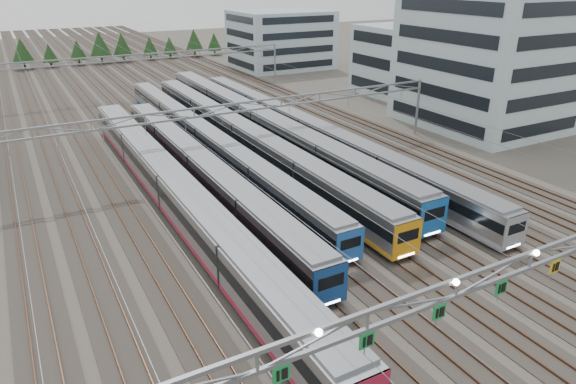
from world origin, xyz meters
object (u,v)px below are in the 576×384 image
train_e (261,124)px  train_f (307,130)px  train_c (205,139)px  train_d (242,136)px  train_b (201,169)px  depot_bldg_north (281,39)px  train_a (174,191)px  gantry_mid (240,115)px  gantry_near (531,265)px  depot_bldg_mid (403,61)px  depot_bldg_south (485,61)px  gantry_far (144,62)px

train_e → train_f: train_e is taller
train_c → train_d: bearing=-22.4°
train_b → depot_bldg_north: (44.37, 64.62, 4.66)m
train_f → train_a: bearing=-151.4°
train_e → gantry_mid: (-6.75, -8.32, 4.10)m
train_d → depot_bldg_north: 66.16m
train_f → depot_bldg_north: bearing=65.3°
gantry_near → depot_bldg_mid: depot_bldg_mid is taller
gantry_near → depot_bldg_south: size_ratio=2.56×
train_e → train_f: bearing=-49.0°
depot_bldg_south → depot_bldg_north: 61.26m
gantry_near → gantry_far: gantry_near is taller
depot_bldg_mid → depot_bldg_north: depot_bldg_north is taller
train_a → train_e: bearing=44.1°
gantry_near → train_d: bearing=87.1°
train_a → train_d: (13.50, 13.75, -0.12)m
gantry_near → train_e: bearing=82.0°
train_f → train_c: bearing=166.1°
train_b → gantry_far: 49.92m
train_a → train_c: size_ratio=0.95×
gantry_far → depot_bldg_mid: depot_bldg_mid is taller
train_e → gantry_near: 49.14m
train_e → train_f: 6.87m
gantry_mid → depot_bldg_mid: (43.95, 22.13, 0.01)m
train_b → train_e: 18.46m
train_e → train_d: bearing=-140.7°
train_a → train_e: size_ratio=0.90×
train_c → train_f: (13.50, -3.35, 0.08)m
gantry_near → train_a: bearing=109.9°
depot_bldg_south → train_a: bearing=-170.8°
train_b → depot_bldg_south: bearing=4.3°
train_e → train_f: (4.50, -5.18, -0.25)m
train_b → gantry_mid: 9.07m
train_c → train_e: size_ratio=0.95×
train_d → depot_bldg_south: bearing=-8.2°
train_d → depot_bldg_mid: 45.42m
train_c → train_f: train_f is taller
train_a → train_b: (4.50, 4.84, -0.17)m
train_c → train_b: bearing=-112.7°
train_b → gantry_near: bearing=-79.4°
train_f → depot_bldg_south: (28.59, -3.93, 7.71)m
train_e → depot_bldg_north: 60.67m
train_e → train_a: bearing=-135.9°
train_f → depot_bldg_mid: bearing=30.2°
train_e → depot_bldg_south: depot_bldg_south is taller
train_a → train_f: 25.62m
train_d → gantry_near: gantry_near is taller
train_f → gantry_near: bearing=-104.6°
train_b → train_e: train_e is taller
train_a → depot_bldg_north: 85.05m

